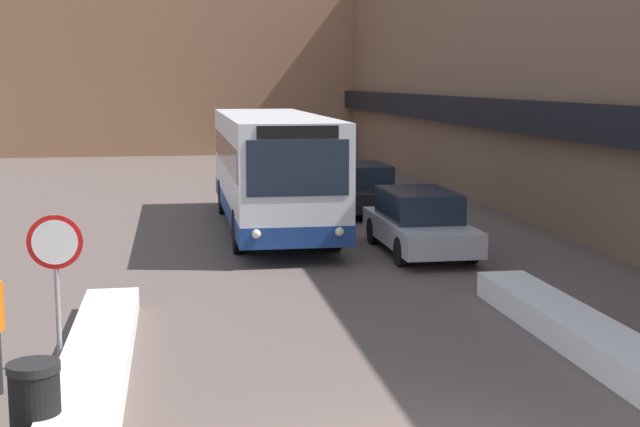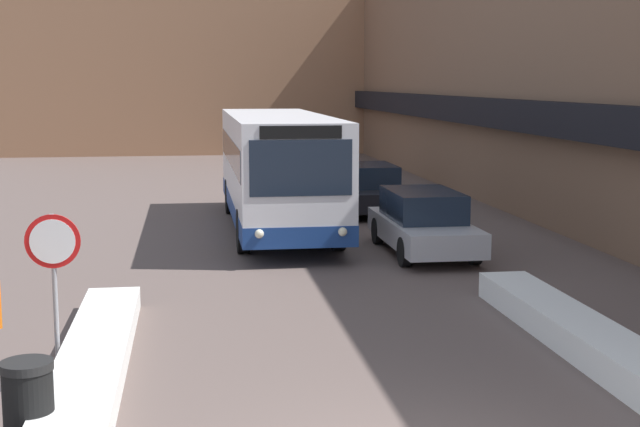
{
  "view_description": "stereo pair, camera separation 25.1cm",
  "coord_description": "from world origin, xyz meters",
  "px_view_note": "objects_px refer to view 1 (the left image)",
  "views": [
    {
      "loc": [
        -2.47,
        -8.41,
        4.03
      ],
      "look_at": [
        -0.03,
        6.45,
        1.79
      ],
      "focal_mm": 50.0,
      "sensor_mm": 36.0,
      "label": 1
    },
    {
      "loc": [
        -2.22,
        -8.45,
        4.03
      ],
      "look_at": [
        -0.03,
        6.45,
        1.79
      ],
      "focal_mm": 50.0,
      "sensor_mm": 36.0,
      "label": 2
    }
  ],
  "objects_px": {
    "parked_car_middle": "(360,188)",
    "stop_sign": "(56,259)",
    "city_bus": "(271,168)",
    "parked_car_back": "(322,168)",
    "trash_bin": "(35,404)",
    "parked_car_front": "(419,222)"
  },
  "relations": [
    {
      "from": "parked_car_middle",
      "to": "stop_sign",
      "type": "bearing_deg",
      "value": -117.07
    },
    {
      "from": "city_bus",
      "to": "parked_car_middle",
      "type": "height_order",
      "value": "city_bus"
    },
    {
      "from": "city_bus",
      "to": "parked_car_back",
      "type": "xyz_separation_m",
      "value": [
        3.07,
        10.12,
        -1.02
      ]
    },
    {
      "from": "parked_car_middle",
      "to": "trash_bin",
      "type": "relative_size",
      "value": 4.57
    },
    {
      "from": "city_bus",
      "to": "parked_car_middle",
      "type": "distance_m",
      "value": 4.32
    },
    {
      "from": "parked_car_back",
      "to": "parked_car_front",
      "type": "bearing_deg",
      "value": -90.0
    },
    {
      "from": "city_bus",
      "to": "parked_car_front",
      "type": "xyz_separation_m",
      "value": [
        3.07,
        -3.88,
        -0.96
      ]
    },
    {
      "from": "city_bus",
      "to": "stop_sign",
      "type": "xyz_separation_m",
      "value": [
        -4.26,
        -11.45,
        -0.11
      ]
    },
    {
      "from": "parked_car_front",
      "to": "parked_car_back",
      "type": "relative_size",
      "value": 1.06
    },
    {
      "from": "trash_bin",
      "to": "city_bus",
      "type": "bearing_deg",
      "value": 73.45
    },
    {
      "from": "parked_car_back",
      "to": "stop_sign",
      "type": "relative_size",
      "value": 1.94
    },
    {
      "from": "parked_car_middle",
      "to": "stop_sign",
      "type": "xyz_separation_m",
      "value": [
        -7.32,
        -14.33,
        0.86
      ]
    },
    {
      "from": "city_bus",
      "to": "trash_bin",
      "type": "xyz_separation_m",
      "value": [
        -4.19,
        -14.11,
        -1.23
      ]
    },
    {
      "from": "parked_car_back",
      "to": "trash_bin",
      "type": "relative_size",
      "value": 4.51
    },
    {
      "from": "parked_car_middle",
      "to": "stop_sign",
      "type": "height_order",
      "value": "stop_sign"
    },
    {
      "from": "stop_sign",
      "to": "parked_car_back",
      "type": "bearing_deg",
      "value": 71.24
    },
    {
      "from": "parked_car_middle",
      "to": "parked_car_back",
      "type": "distance_m",
      "value": 7.23
    },
    {
      "from": "stop_sign",
      "to": "trash_bin",
      "type": "relative_size",
      "value": 2.33
    },
    {
      "from": "city_bus",
      "to": "parked_car_front",
      "type": "bearing_deg",
      "value": -51.69
    },
    {
      "from": "parked_car_front",
      "to": "parked_car_middle",
      "type": "distance_m",
      "value": 6.77
    },
    {
      "from": "parked_car_front",
      "to": "stop_sign",
      "type": "bearing_deg",
      "value": -134.08
    },
    {
      "from": "stop_sign",
      "to": "trash_bin",
      "type": "distance_m",
      "value": 2.89
    }
  ]
}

